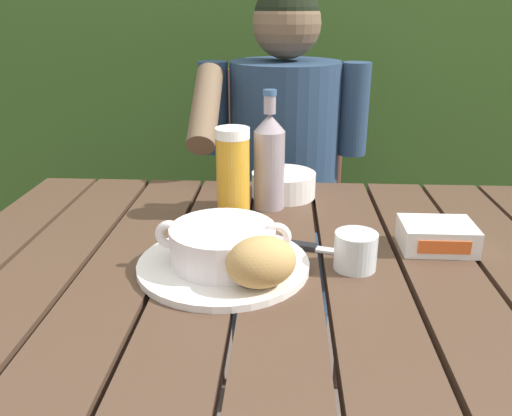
# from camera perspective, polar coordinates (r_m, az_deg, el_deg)

# --- Properties ---
(dining_table) EXTENTS (1.21, 0.87, 0.75)m
(dining_table) POSITION_cam_1_polar(r_m,az_deg,el_deg) (0.96, 2.73, -11.09)
(dining_table) COLOR #493324
(dining_table) RESTS_ON ground_plane
(hedge_backdrop) EXTENTS (3.73, 0.79, 2.81)m
(hedge_backdrop) POSITION_cam_1_polar(r_m,az_deg,el_deg) (2.51, 4.29, 17.94)
(hedge_backdrop) COLOR #355822
(hedge_backdrop) RESTS_ON ground_plane
(chair_near_diner) EXTENTS (0.43, 0.47, 0.96)m
(chair_near_diner) POSITION_cam_1_polar(r_m,az_deg,el_deg) (1.82, 2.77, -0.96)
(chair_near_diner) COLOR #532F27
(chair_near_diner) RESTS_ON ground_plane
(person_eating) EXTENTS (0.48, 0.47, 1.23)m
(person_eating) POSITION_cam_1_polar(r_m,az_deg,el_deg) (1.56, 2.75, 4.49)
(person_eating) COLOR navy
(person_eating) RESTS_ON ground_plane
(serving_plate) EXTENTS (0.29, 0.29, 0.01)m
(serving_plate) POSITION_cam_1_polar(r_m,az_deg,el_deg) (0.89, -3.52, -6.09)
(serving_plate) COLOR white
(serving_plate) RESTS_ON dining_table
(soup_bowl) EXTENTS (0.23, 0.18, 0.07)m
(soup_bowl) POSITION_cam_1_polar(r_m,az_deg,el_deg) (0.87, -3.58, -3.84)
(soup_bowl) COLOR white
(soup_bowl) RESTS_ON serving_plate
(bread_roll) EXTENTS (0.13, 0.11, 0.08)m
(bread_roll) POSITION_cam_1_polar(r_m,az_deg,el_deg) (0.80, 0.57, -5.85)
(bread_roll) COLOR tan
(bread_roll) RESTS_ON serving_plate
(beer_glass) EXTENTS (0.07, 0.07, 0.19)m
(beer_glass) POSITION_cam_1_polar(r_m,az_deg,el_deg) (1.08, -2.50, 3.85)
(beer_glass) COLOR gold
(beer_glass) RESTS_ON dining_table
(beer_bottle) EXTENTS (0.07, 0.07, 0.25)m
(beer_bottle) POSITION_cam_1_polar(r_m,az_deg,el_deg) (1.12, 1.45, 5.22)
(beer_bottle) COLOR gray
(beer_bottle) RESTS_ON dining_table
(water_glass_small) EXTENTS (0.07, 0.07, 0.06)m
(water_glass_small) POSITION_cam_1_polar(r_m,az_deg,el_deg) (0.89, 10.70, -4.56)
(water_glass_small) COLOR silver
(water_glass_small) RESTS_ON dining_table
(butter_tub) EXTENTS (0.13, 0.10, 0.05)m
(butter_tub) POSITION_cam_1_polar(r_m,az_deg,el_deg) (1.01, 18.96, -2.87)
(butter_tub) COLOR white
(butter_tub) RESTS_ON dining_table
(table_knife) EXTENTS (0.16, 0.06, 0.01)m
(table_knife) POSITION_cam_1_polar(r_m,az_deg,el_deg) (0.96, 6.36, -4.33)
(table_knife) COLOR silver
(table_knife) RESTS_ON dining_table
(diner_bowl) EXTENTS (0.15, 0.15, 0.06)m
(diner_bowl) POSITION_cam_1_polar(r_m,az_deg,el_deg) (1.21, 2.77, 2.56)
(diner_bowl) COLOR white
(diner_bowl) RESTS_ON dining_table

